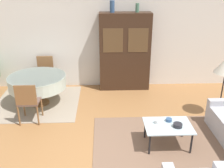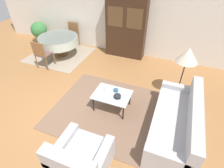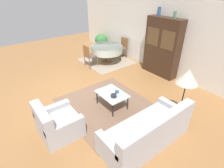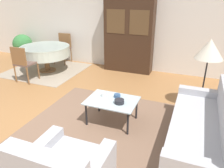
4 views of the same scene
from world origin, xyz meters
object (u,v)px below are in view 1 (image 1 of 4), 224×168
(vase_short, at_px, (137,8))
(bowl_small, at_px, (169,120))
(bowl, at_px, (178,125))
(vase_tall, at_px, (112,6))
(dining_table, at_px, (37,82))
(coffee_table, at_px, (168,127))
(dining_chair_far, at_px, (45,71))
(display_cabinet, at_px, (125,52))
(dining_chair_near, at_px, (28,100))
(cup, at_px, (157,121))

(vase_short, bearing_deg, bowl_small, -82.90)
(bowl, distance_m, vase_tall, 3.54)
(dining_table, xyz_separation_m, bowl_small, (2.84, -1.72, -0.12))
(coffee_table, xyz_separation_m, dining_table, (-2.80, 1.86, 0.20))
(dining_chair_far, height_order, vase_tall, vase_tall)
(display_cabinet, height_order, bowl_small, display_cabinet)
(dining_chair_near, bearing_deg, coffee_table, -18.68)
(coffee_table, height_order, bowl, bowl)
(bowl, height_order, vase_tall, vase_tall)
(dining_chair_near, xyz_separation_m, bowl, (2.96, -1.01, -0.06))
(bowl_small, bearing_deg, cup, -164.80)
(display_cabinet, bearing_deg, dining_table, -157.24)
(bowl, relative_size, vase_tall, 0.56)
(coffee_table, distance_m, bowl_small, 0.17)
(coffee_table, xyz_separation_m, vase_tall, (-0.93, 2.79, 1.87))
(vase_tall, bearing_deg, cup, -74.74)
(vase_tall, height_order, vase_short, vase_tall)
(bowl, bearing_deg, vase_short, 98.84)
(display_cabinet, relative_size, bowl_small, 18.20)
(dining_chair_far, distance_m, vase_tall, 2.54)
(display_cabinet, relative_size, cup, 23.96)
(cup, distance_m, vase_short, 3.23)
(dining_table, distance_m, cup, 3.16)
(dining_table, relative_size, dining_chair_far, 1.50)
(dining_table, xyz_separation_m, bowl, (2.96, -1.92, -0.12))
(display_cabinet, bearing_deg, dining_chair_near, -140.27)
(dining_chair_near, bearing_deg, bowl_small, -15.81)
(dining_chair_far, bearing_deg, bowl, 136.24)
(dining_chair_near, distance_m, bowl, 3.13)
(bowl_small, bearing_deg, bowl, -61.02)
(bowl_small, bearing_deg, dining_table, 148.90)
(bowl, relative_size, bowl_small, 1.43)
(vase_tall, bearing_deg, dining_chair_far, -179.44)
(dining_table, height_order, dining_chair_far, dining_chair_far)
(dining_chair_near, height_order, vase_short, vase_short)
(coffee_table, distance_m, vase_short, 3.35)
(bowl, distance_m, bowl_small, 0.24)
(coffee_table, xyz_separation_m, vase_short, (-0.29, 2.79, 1.83))
(vase_tall, bearing_deg, display_cabinet, -0.15)
(cup, xyz_separation_m, vase_short, (-0.09, 2.71, 1.75))
(coffee_table, distance_m, dining_chair_far, 3.94)
(dining_chair_far, bearing_deg, dining_chair_near, 90.00)
(dining_table, distance_m, bowl, 3.53)
(dining_chair_near, distance_m, dining_chair_far, 1.82)
(coffee_table, bearing_deg, vase_tall, 108.50)
(dining_table, bearing_deg, bowl, -33.01)
(display_cabinet, height_order, dining_table, display_cabinet)
(coffee_table, bearing_deg, dining_chair_far, 135.33)
(bowl, bearing_deg, cup, 158.03)
(dining_chair_far, bearing_deg, cup, 134.10)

